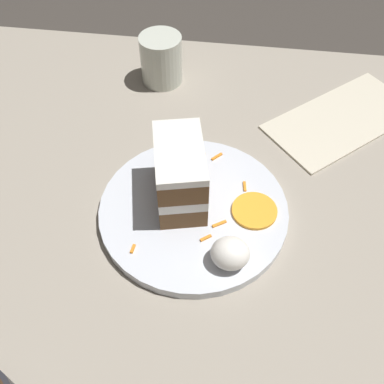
% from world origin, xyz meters
% --- Properties ---
extents(ground_plane, '(6.00, 6.00, 0.00)m').
position_xyz_m(ground_plane, '(0.00, 0.00, 0.00)').
color(ground_plane, '#38332D').
rests_on(ground_plane, ground).
extents(dining_table, '(1.01, 0.92, 0.04)m').
position_xyz_m(dining_table, '(0.00, 0.00, 0.02)').
color(dining_table, gray).
rests_on(dining_table, ground).
extents(plate, '(0.28, 0.28, 0.02)m').
position_xyz_m(plate, '(-0.00, 0.01, 0.05)').
color(plate, silver).
rests_on(plate, dining_table).
extents(cake_slice, '(0.09, 0.13, 0.10)m').
position_xyz_m(cake_slice, '(-0.02, 0.02, 0.10)').
color(cake_slice, brown).
rests_on(cake_slice, plate).
extents(cream_dollop, '(0.05, 0.05, 0.04)m').
position_xyz_m(cream_dollop, '(0.06, -0.08, 0.08)').
color(cream_dollop, white).
rests_on(cream_dollop, plate).
extents(orange_garnish, '(0.07, 0.07, 0.01)m').
position_xyz_m(orange_garnish, '(0.09, 0.01, 0.06)').
color(orange_garnish, orange).
rests_on(orange_garnish, plate).
extents(carrot_shreds_scatter, '(0.15, 0.21, 0.00)m').
position_xyz_m(carrot_shreds_scatter, '(0.01, 0.05, 0.06)').
color(carrot_shreds_scatter, orange).
rests_on(carrot_shreds_scatter, plate).
extents(drinking_glass, '(0.08, 0.08, 0.09)m').
position_xyz_m(drinking_glass, '(-0.10, 0.32, 0.08)').
color(drinking_glass, beige).
rests_on(drinking_glass, dining_table).
extents(menu_card, '(0.30, 0.29, 0.00)m').
position_xyz_m(menu_card, '(0.24, 0.25, 0.04)').
color(menu_card, beige).
rests_on(menu_card, dining_table).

